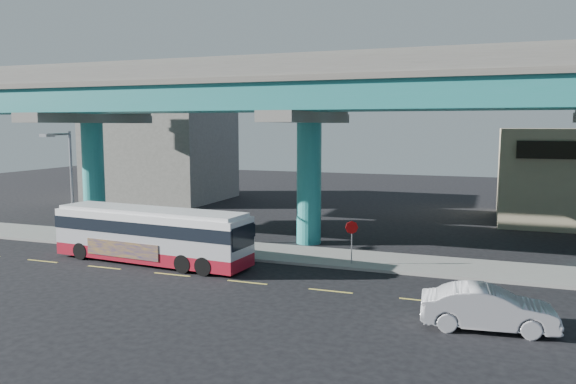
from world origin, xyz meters
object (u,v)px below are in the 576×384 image
(transit_bus, at_px, (151,233))
(sedan, at_px, (488,308))
(stop_sign, at_px, (352,234))
(street_lamp, at_px, (65,170))
(parked_car, at_px, (118,228))

(transit_bus, height_order, sedan, transit_bus)
(sedan, height_order, stop_sign, stop_sign)
(sedan, bearing_deg, transit_bus, 69.98)
(transit_bus, xyz_separation_m, street_lamp, (-7.25, 2.01, 3.02))
(parked_car, distance_m, stop_sign, 15.42)
(sedan, relative_size, street_lamp, 0.71)
(sedan, height_order, parked_car, sedan)
(sedan, xyz_separation_m, parked_car, (-22.00, 8.43, 0.05))
(parked_car, distance_m, street_lamp, 4.80)
(street_lamp, bearing_deg, parked_car, 45.05)
(transit_bus, height_order, street_lamp, street_lamp)
(transit_bus, relative_size, sedan, 2.37)
(parked_car, xyz_separation_m, stop_sign, (15.34, -1.39, 0.92))
(street_lamp, height_order, stop_sign, street_lamp)
(transit_bus, bearing_deg, sedan, -9.35)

